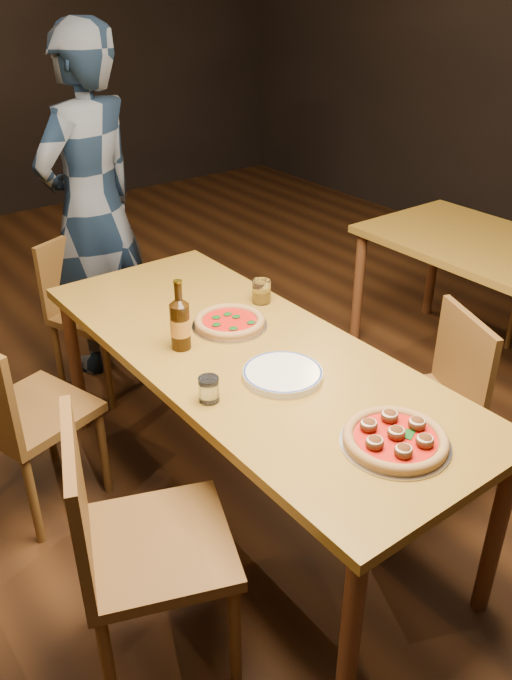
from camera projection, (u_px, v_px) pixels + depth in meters
ground at (249, 500)px, 2.88m from camera, size 9.00×9.00×0.00m
room_shell at (246, 30)px, 1.97m from camera, size 9.00×9.00×9.00m
table_main at (248, 367)px, 2.55m from camera, size 0.80×2.00×0.75m
chair_main_nw at (157, 544)px, 2.02m from camera, size 0.58×0.58×0.96m
chair_main_sw at (32, 411)px, 2.68m from camera, size 0.53×0.53×0.91m
chair_main_e at (416, 406)px, 2.75m from camera, size 0.53×0.53×0.87m
chair_end at (100, 314)px, 3.48m from camera, size 0.53×0.53×0.87m
pizza_meatball at (396, 438)px, 2.00m from camera, size 0.34×0.34×0.06m
pizza_margherita at (230, 322)px, 2.68m from camera, size 0.31×0.31×0.04m
plate_stack at (283, 374)px, 2.34m from camera, size 0.28×0.28×0.03m
beer_bottle at (180, 325)px, 2.49m from camera, size 0.08×0.08×0.27m
water_glass at (209, 389)px, 2.20m from camera, size 0.07×0.07×0.09m
amber_glass at (261, 291)px, 2.86m from camera, size 0.08×0.08×0.10m
diner at (93, 208)px, 3.49m from camera, size 0.78×0.65×1.83m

